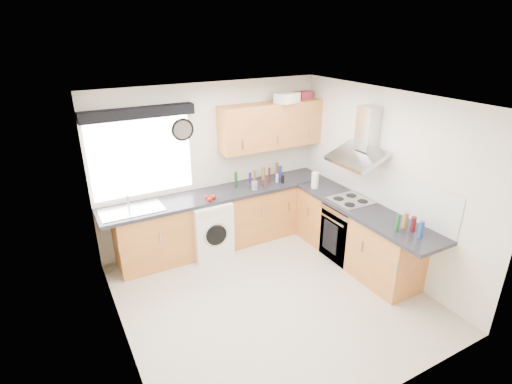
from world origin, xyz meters
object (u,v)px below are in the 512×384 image
extractor_hood (362,142)px  upper_cabinets (271,125)px  oven (348,231)px  washing_machine (209,227)px

extractor_hood → upper_cabinets: upper_cabinets is taller
oven → upper_cabinets: (-0.55, 1.32, 1.38)m
upper_cabinets → washing_machine: bearing=-169.5°
upper_cabinets → washing_machine: (-1.21, -0.23, -1.37)m
upper_cabinets → washing_machine: upper_cabinets is taller
extractor_hood → washing_machine: extractor_hood is taller
oven → upper_cabinets: size_ratio=0.50×
oven → washing_machine: washing_machine is taller
washing_machine → extractor_hood: bearing=-30.5°
washing_machine → upper_cabinets: bearing=10.5°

